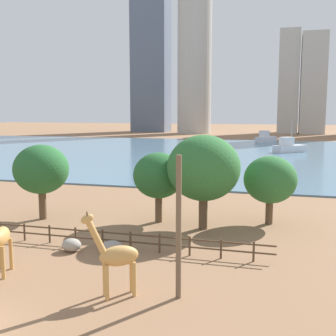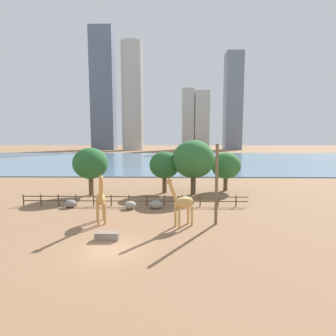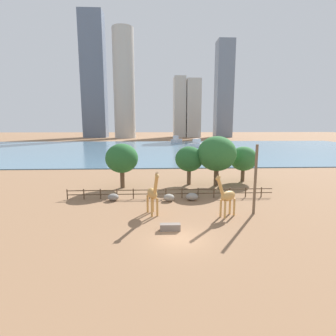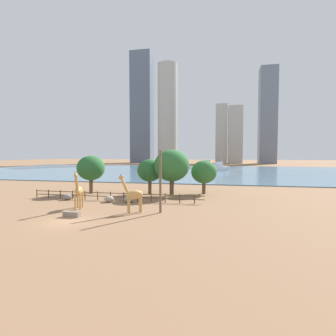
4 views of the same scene
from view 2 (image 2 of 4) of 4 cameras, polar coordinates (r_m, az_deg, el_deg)
ground_plane at (r=97.92m, az=-1.50°, el=1.90°), size 400.00×400.00×0.00m
harbor_water at (r=94.93m, az=-1.58°, el=1.82°), size 180.00×86.00×0.20m
giraffe_tall at (r=23.29m, az=3.13°, el=-7.54°), size 2.75×2.12×4.59m
giraffe_companion at (r=25.01m, az=-14.45°, el=-6.54°), size 1.53×3.03×4.81m
utility_pole at (r=23.95m, az=10.51°, el=-3.58°), size 0.28×0.28×7.30m
boulder_near_fence at (r=29.50m, az=-2.62°, el=-7.94°), size 1.50×1.20×0.90m
boulder_by_pole at (r=31.86m, az=-20.46°, el=-7.29°), size 1.35×1.16×0.87m
boulder_small at (r=29.60m, az=-8.24°, el=-7.98°), size 1.32×1.16×0.87m
feeding_trough at (r=21.32m, az=-13.14°, el=-14.25°), size 1.80×0.60×0.60m
enclosure_fence at (r=30.70m, az=-7.81°, el=-6.82°), size 26.12×0.14×1.30m
tree_left_large at (r=36.21m, az=5.56°, el=1.89°), size 5.80×5.80×7.55m
tree_center_broad at (r=37.27m, az=-0.77°, el=0.61°), size 4.29×4.29×5.95m
tree_right_tall at (r=37.26m, az=-16.53°, el=0.94°), size 4.73×4.73×6.53m
tree_left_small at (r=39.88m, az=12.49°, el=0.49°), size 4.37×4.37×5.73m
boat_ferry at (r=130.35m, az=2.83°, el=3.62°), size 6.21×8.02×3.37m
boat_sailboat at (r=101.22m, az=6.90°, el=2.77°), size 7.58×7.21×6.93m
skyline_tower_needle at (r=192.90m, az=-13.94°, el=16.14°), size 15.43×11.96×81.68m
skyline_block_central at (r=185.38m, az=7.33°, el=10.17°), size 9.73×10.72×39.87m
skyline_tower_glass at (r=190.60m, az=13.96°, el=13.77°), size 11.35×11.54×65.32m
skyline_block_left at (r=179.40m, az=-7.82°, el=15.00°), size 13.78×13.78×69.20m
skyline_block_right at (r=187.35m, az=4.31°, el=10.41°), size 8.02×14.25×41.46m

